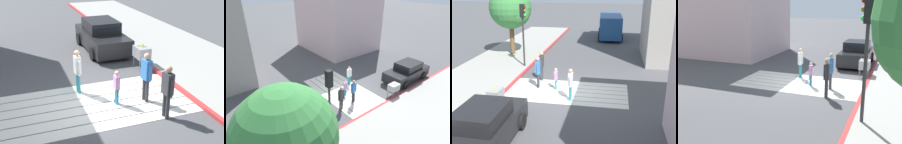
% 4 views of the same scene
% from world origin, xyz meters
% --- Properties ---
extents(ground_plane, '(120.00, 120.00, 0.00)m').
position_xyz_m(ground_plane, '(0.00, 0.00, 0.00)').
color(ground_plane, '#4C4C4F').
extents(crosswalk_stripes, '(6.40, 3.25, 0.01)m').
position_xyz_m(crosswalk_stripes, '(0.00, 0.00, 0.01)').
color(crosswalk_stripes, silver).
rests_on(crosswalk_stripes, ground).
extents(sidewalk_west, '(4.80, 40.00, 0.12)m').
position_xyz_m(sidewalk_west, '(-5.60, 0.00, 0.06)').
color(sidewalk_west, '#9E9B93').
rests_on(sidewalk_west, ground).
extents(curb_painted, '(0.16, 40.00, 0.13)m').
position_xyz_m(curb_painted, '(-3.25, 0.00, 0.07)').
color(curb_painted, '#BC3333').
rests_on(curb_painted, ground).
extents(building_far_south, '(8.00, 7.04, 7.92)m').
position_xyz_m(building_far_south, '(8.50, -6.29, 3.96)').
color(building_far_south, beige).
rests_on(building_far_south, ground).
extents(car_parked_near_curb, '(1.99, 4.30, 1.57)m').
position_xyz_m(car_parked_near_curb, '(-2.00, -5.55, 0.73)').
color(car_parked_near_curb, black).
rests_on(car_parked_near_curb, ground).
extents(traffic_light_corner, '(0.39, 0.28, 4.24)m').
position_xyz_m(traffic_light_corner, '(-3.58, 3.77, 3.04)').
color(traffic_light_corner, '#2D2D2D').
rests_on(traffic_light_corner, ground).
extents(street_tree, '(3.20, 3.20, 5.32)m').
position_xyz_m(street_tree, '(-5.44, 6.73, 3.63)').
color(street_tree, brown).
rests_on(street_tree, ground).
extents(tennis_ball_cart, '(0.56, 0.80, 1.02)m').
position_xyz_m(tennis_ball_cart, '(-2.90, -2.58, 0.70)').
color(tennis_ball_cart, '#99999E').
rests_on(tennis_ball_cart, ground).
extents(pedestrian_adult_lead, '(0.27, 0.51, 1.75)m').
position_xyz_m(pedestrian_adult_lead, '(-1.67, 0.34, 1.02)').
color(pedestrian_adult_lead, '#333338').
rests_on(pedestrian_adult_lead, ground).
extents(pedestrian_adult_trailing, '(0.25, 0.51, 1.74)m').
position_xyz_m(pedestrian_adult_trailing, '(-1.79, 1.54, 1.01)').
color(pedestrian_adult_trailing, '#333338').
rests_on(pedestrian_adult_trailing, ground).
extents(pedestrian_adult_side, '(0.22, 0.48, 1.64)m').
position_xyz_m(pedestrian_adult_side, '(0.36, -1.06, 0.95)').
color(pedestrian_adult_side, teal).
rests_on(pedestrian_adult_side, ground).
extents(pedestrian_child_with_racket, '(0.28, 0.38, 1.22)m').
position_xyz_m(pedestrian_child_with_racket, '(-0.65, 0.23, 0.68)').
color(pedestrian_child_with_racket, teal).
rests_on(pedestrian_child_with_racket, ground).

